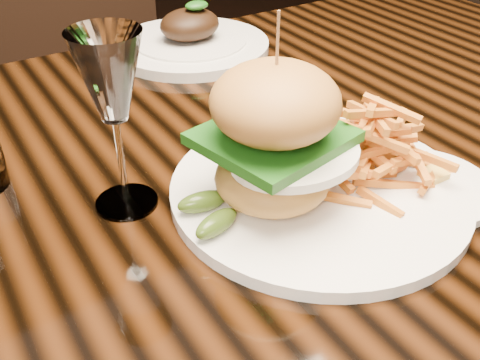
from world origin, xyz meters
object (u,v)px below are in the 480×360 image
far_dish (191,42)px  chair_far (91,62)px  burger_plate (319,152)px  wine_glass (110,83)px  dining_table (226,198)px

far_dish → chair_far: bearing=92.6°
burger_plate → chair_far: 1.07m
burger_plate → wine_glass: size_ratio=1.70×
dining_table → far_dish: (0.12, 0.33, 0.09)m
chair_far → wine_glass: bearing=-101.3°
dining_table → burger_plate: burger_plate is taller
burger_plate → far_dish: burger_plate is taller
burger_plate → far_dish: 0.48m
burger_plate → chair_far: burger_plate is taller
dining_table → wine_glass: bearing=-165.0°
dining_table → burger_plate: (0.04, -0.14, 0.14)m
wine_glass → chair_far: (0.25, 0.93, -0.36)m
dining_table → wine_glass: wine_glass is taller
burger_plate → wine_glass: bearing=151.5°
far_dish → burger_plate: bearing=-100.3°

